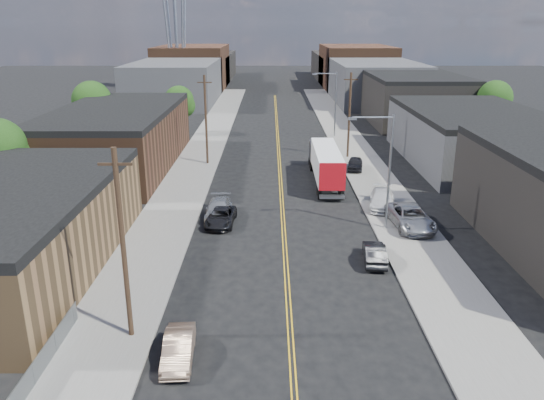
{
  "coord_description": "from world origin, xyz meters",
  "views": [
    {
      "loc": [
        -1.04,
        -13.69,
        15.41
      ],
      "look_at": [
        -0.91,
        24.72,
        2.5
      ],
      "focal_mm": 35.0,
      "sensor_mm": 36.0,
      "label": 1
    }
  ],
  "objects_px": {
    "car_right_lot_c": "(355,164)",
    "car_left_b": "(178,349)",
    "semi_truck": "(325,161)",
    "car_right_lot_b": "(382,199)",
    "car_left_c": "(221,217)",
    "car_left_d": "(219,209)",
    "car_right_lot_a": "(411,217)",
    "car_right_oncoming": "(375,253)"
  },
  "relations": [
    {
      "from": "car_left_d",
      "to": "semi_truck",
      "type": "bearing_deg",
      "value": 47.6
    },
    {
      "from": "car_right_lot_a",
      "to": "car_right_lot_c",
      "type": "height_order",
      "value": "car_right_lot_a"
    },
    {
      "from": "car_left_d",
      "to": "car_right_lot_b",
      "type": "height_order",
      "value": "car_right_lot_b"
    },
    {
      "from": "car_left_c",
      "to": "car_right_lot_a",
      "type": "relative_size",
      "value": 0.78
    },
    {
      "from": "car_left_c",
      "to": "car_right_lot_a",
      "type": "bearing_deg",
      "value": -0.14
    },
    {
      "from": "car_left_c",
      "to": "car_right_lot_c",
      "type": "distance_m",
      "value": 20.84
    },
    {
      "from": "car_left_c",
      "to": "car_left_d",
      "type": "relative_size",
      "value": 0.92
    },
    {
      "from": "car_right_lot_a",
      "to": "car_right_lot_b",
      "type": "height_order",
      "value": "car_right_lot_a"
    },
    {
      "from": "car_left_b",
      "to": "car_right_lot_c",
      "type": "relative_size",
      "value": 1.0
    },
    {
      "from": "car_left_d",
      "to": "car_right_lot_a",
      "type": "xyz_separation_m",
      "value": [
        15.25,
        -2.61,
        0.25
      ]
    },
    {
      "from": "car_left_b",
      "to": "car_left_c",
      "type": "xyz_separation_m",
      "value": [
        0.43,
        18.0,
        -0.0
      ]
    },
    {
      "from": "car_right_lot_a",
      "to": "car_right_lot_c",
      "type": "bearing_deg",
      "value": 91.36
    },
    {
      "from": "car_right_lot_b",
      "to": "car_right_lot_a",
      "type": "bearing_deg",
      "value": -63.34
    },
    {
      "from": "car_left_b",
      "to": "car_right_lot_b",
      "type": "distance_m",
      "value": 25.88
    },
    {
      "from": "car_left_b",
      "to": "car_right_lot_b",
      "type": "relative_size",
      "value": 0.78
    },
    {
      "from": "semi_truck",
      "to": "car_left_d",
      "type": "bearing_deg",
      "value": -131.98
    },
    {
      "from": "semi_truck",
      "to": "car_left_d",
      "type": "xyz_separation_m",
      "value": [
        -9.83,
        -10.75,
        -1.34
      ]
    },
    {
      "from": "car_right_lot_b",
      "to": "car_right_lot_c",
      "type": "height_order",
      "value": "car_right_lot_b"
    },
    {
      "from": "car_left_d",
      "to": "car_right_lot_b",
      "type": "relative_size",
      "value": 1.0
    },
    {
      "from": "car_left_c",
      "to": "car_right_lot_b",
      "type": "relative_size",
      "value": 0.92
    },
    {
      "from": "car_right_oncoming",
      "to": "car_right_lot_c",
      "type": "distance_m",
      "value": 23.31
    },
    {
      "from": "car_left_d",
      "to": "car_right_lot_a",
      "type": "distance_m",
      "value": 15.47
    },
    {
      "from": "car_right_lot_c",
      "to": "car_left_b",
      "type": "bearing_deg",
      "value": -101.2
    },
    {
      "from": "car_left_c",
      "to": "car_right_oncoming",
      "type": "bearing_deg",
      "value": -29.27
    },
    {
      "from": "car_left_b",
      "to": "car_right_lot_b",
      "type": "height_order",
      "value": "car_right_lot_b"
    },
    {
      "from": "car_right_lot_c",
      "to": "car_right_oncoming",
      "type": "bearing_deg",
      "value": -84.9
    },
    {
      "from": "car_left_d",
      "to": "car_right_oncoming",
      "type": "xyz_separation_m",
      "value": [
        11.3,
        -8.72,
        -0.07
      ]
    },
    {
      "from": "semi_truck",
      "to": "car_right_lot_b",
      "type": "height_order",
      "value": "semi_truck"
    },
    {
      "from": "car_left_d",
      "to": "car_right_lot_b",
      "type": "xyz_separation_m",
      "value": [
        13.96,
        2.06,
        0.15
      ]
    },
    {
      "from": "car_left_b",
      "to": "car_right_lot_a",
      "type": "xyz_separation_m",
      "value": [
        15.35,
        17.05,
        0.33
      ]
    },
    {
      "from": "car_right_oncoming",
      "to": "car_right_lot_b",
      "type": "height_order",
      "value": "car_right_lot_b"
    },
    {
      "from": "car_right_lot_a",
      "to": "semi_truck",
      "type": "bearing_deg",
      "value": 107.7
    },
    {
      "from": "semi_truck",
      "to": "car_left_d",
      "type": "distance_m",
      "value": 14.63
    },
    {
      "from": "car_right_lot_b",
      "to": "car_right_lot_c",
      "type": "bearing_deg",
      "value": 103.25
    },
    {
      "from": "semi_truck",
      "to": "car_left_c",
      "type": "distance_m",
      "value": 15.69
    },
    {
      "from": "car_left_d",
      "to": "car_right_oncoming",
      "type": "distance_m",
      "value": 14.28
    },
    {
      "from": "car_left_b",
      "to": "car_right_lot_b",
      "type": "bearing_deg",
      "value": 53.66
    },
    {
      "from": "car_left_b",
      "to": "car_left_c",
      "type": "distance_m",
      "value": 18.01
    },
    {
      "from": "car_left_b",
      "to": "car_left_c",
      "type": "relative_size",
      "value": 0.84
    },
    {
      "from": "semi_truck",
      "to": "car_right_lot_b",
      "type": "bearing_deg",
      "value": -64.1
    },
    {
      "from": "car_left_c",
      "to": "car_left_d",
      "type": "xyz_separation_m",
      "value": [
        -0.33,
        1.66,
        0.08
      ]
    },
    {
      "from": "car_left_c",
      "to": "car_right_lot_c",
      "type": "height_order",
      "value": "car_right_lot_c"
    }
  ]
}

